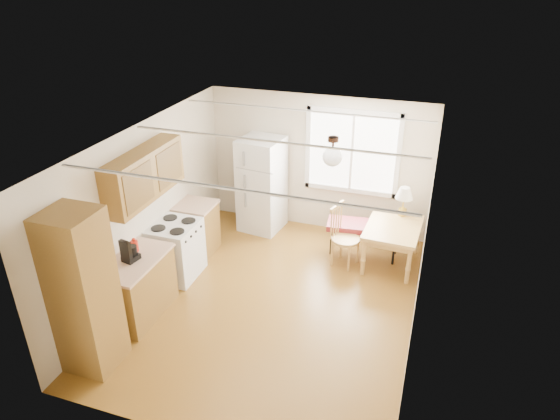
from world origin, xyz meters
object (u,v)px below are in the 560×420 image
at_px(dining_table, 393,232).
at_px(bench, 365,227).
at_px(chair, 341,231).
at_px(refrigerator, 262,185).

bearing_deg(dining_table, bench, 164.26).
bearing_deg(dining_table, chair, -160.51).
relative_size(bench, dining_table, 1.12).
bearing_deg(refrigerator, dining_table, -4.54).
bearing_deg(dining_table, refrigerator, 170.91).
xyz_separation_m(refrigerator, chair, (1.64, -0.76, -0.27)).
xyz_separation_m(bench, dining_table, (0.47, -0.16, 0.08)).
xyz_separation_m(dining_table, chair, (-0.81, -0.24, 0.00)).
bearing_deg(bench, chair, -136.14).
relative_size(refrigerator, bench, 1.34).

